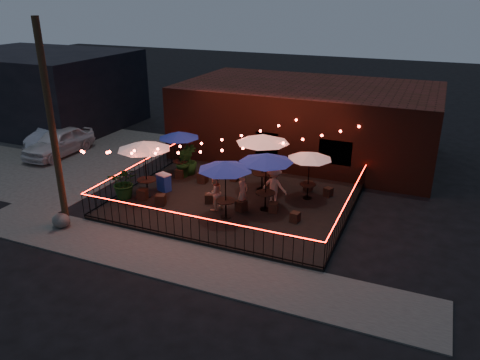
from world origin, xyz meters
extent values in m
plane|color=black|center=(0.00, 0.00, 0.00)|extent=(110.00, 110.00, 0.00)
cube|color=black|center=(0.00, 2.00, 0.07)|extent=(10.00, 8.00, 0.15)
cube|color=#3E3B39|center=(0.00, -3.25, 0.03)|extent=(18.00, 2.50, 0.05)
cube|color=#3E3B39|center=(-12.00, 4.00, 0.01)|extent=(11.00, 12.00, 0.02)
cube|color=#34160E|center=(1.00, 10.00, 2.00)|extent=(14.00, 8.00, 4.00)
cube|color=black|center=(0.00, 6.12, 1.10)|extent=(1.20, 0.24, 2.20)
cube|color=black|center=(3.50, 6.12, 1.60)|extent=(1.60, 0.24, 1.20)
cube|color=black|center=(-18.00, 9.00, 2.50)|extent=(12.00, 9.00, 5.00)
cylinder|color=#322414|center=(-5.40, -2.60, 4.00)|extent=(0.26, 0.26, 8.00)
cube|color=black|center=(0.00, -2.00, 0.23)|extent=(10.00, 0.04, 0.04)
cube|color=black|center=(0.00, -2.00, 1.15)|extent=(10.00, 0.04, 0.04)
cube|color=#FF1006|center=(0.00, -2.00, 1.18)|extent=(10.00, 0.03, 0.02)
cube|color=black|center=(-5.00, 2.00, 0.23)|extent=(0.04, 8.00, 0.04)
cube|color=black|center=(-5.00, 2.00, 1.15)|extent=(0.04, 8.00, 0.04)
cube|color=#FF1006|center=(-5.00, 2.00, 1.18)|extent=(0.03, 8.00, 0.02)
cube|color=black|center=(5.00, 2.00, 0.23)|extent=(0.04, 8.00, 0.04)
cube|color=black|center=(5.00, 2.00, 1.15)|extent=(0.04, 8.00, 0.04)
cube|color=#FF1006|center=(5.00, 2.00, 1.18)|extent=(0.03, 8.00, 0.02)
cylinder|color=black|center=(-3.80, 0.84, 0.17)|extent=(0.47, 0.47, 0.03)
cylinder|color=black|center=(-3.80, 0.84, 0.55)|extent=(0.06, 0.06, 0.77)
cylinder|color=black|center=(-3.80, 0.84, 0.94)|extent=(0.86, 0.86, 0.04)
cylinder|color=black|center=(-3.80, 0.84, 1.44)|extent=(0.05, 0.05, 2.58)
cone|color=white|center=(-3.80, 0.84, 2.57)|extent=(2.69, 2.69, 0.38)
cylinder|color=black|center=(-3.80, 3.81, 0.16)|extent=(0.41, 0.41, 0.03)
cylinder|color=black|center=(-3.80, 3.81, 0.49)|extent=(0.06, 0.06, 0.67)
cylinder|color=black|center=(-3.80, 3.81, 0.84)|extent=(0.74, 0.74, 0.04)
cylinder|color=black|center=(-3.80, 3.81, 1.26)|extent=(0.04, 0.04, 2.23)
cone|color=navy|center=(-3.80, 3.81, 2.24)|extent=(2.30, 2.30, 0.32)
cylinder|color=black|center=(0.37, 0.28, 0.17)|extent=(0.44, 0.44, 0.03)
cylinder|color=black|center=(0.37, 0.28, 0.52)|extent=(0.06, 0.06, 0.73)
cylinder|color=black|center=(0.37, 0.28, 0.90)|extent=(0.81, 0.81, 0.04)
cylinder|color=black|center=(0.37, 0.28, 1.36)|extent=(0.04, 0.04, 2.42)
cone|color=navy|center=(0.37, 0.28, 2.42)|extent=(2.25, 2.25, 0.35)
cylinder|color=black|center=(0.69, 3.58, 0.17)|extent=(0.49, 0.49, 0.03)
cylinder|color=black|center=(0.69, 3.58, 0.56)|extent=(0.07, 0.07, 0.80)
cylinder|color=black|center=(0.69, 3.58, 0.97)|extent=(0.89, 0.89, 0.04)
cylinder|color=black|center=(0.69, 3.58, 1.48)|extent=(0.05, 0.05, 2.67)
cone|color=white|center=(0.69, 3.58, 2.65)|extent=(2.83, 2.83, 0.39)
cylinder|color=black|center=(1.58, 1.62, 0.17)|extent=(0.45, 0.45, 0.03)
cylinder|color=black|center=(1.58, 1.62, 0.53)|extent=(0.06, 0.06, 0.74)
cylinder|color=black|center=(1.58, 1.62, 0.91)|extent=(0.83, 0.83, 0.04)
cylinder|color=black|center=(1.58, 1.62, 1.39)|extent=(0.05, 0.05, 2.48)
cone|color=navy|center=(1.58, 1.62, 2.48)|extent=(2.85, 2.85, 0.36)
cylinder|color=black|center=(2.92, 3.46, 0.16)|extent=(0.40, 0.40, 0.03)
cylinder|color=black|center=(2.92, 3.46, 0.48)|extent=(0.05, 0.05, 0.65)
cylinder|color=black|center=(2.92, 3.46, 0.82)|extent=(0.72, 0.72, 0.04)
cylinder|color=black|center=(2.92, 3.46, 1.23)|extent=(0.04, 0.04, 2.17)
cone|color=white|center=(2.92, 3.46, 2.18)|extent=(2.16, 2.16, 0.32)
cube|color=black|center=(-3.80, 0.43, 0.39)|extent=(0.50, 0.50, 0.49)
cube|color=black|center=(-2.73, 0.24, 0.39)|extent=(0.51, 0.51, 0.48)
cube|color=black|center=(-3.58, 3.34, 0.38)|extent=(0.47, 0.47, 0.47)
cube|color=black|center=(-2.26, 3.27, 0.40)|extent=(0.43, 0.43, 0.51)
cube|color=black|center=(-0.91, 1.28, 0.36)|extent=(0.46, 0.46, 0.42)
cube|color=black|center=(0.70, 1.09, 0.38)|extent=(0.50, 0.50, 0.47)
cube|color=black|center=(-0.94, 4.10, 0.38)|extent=(0.39, 0.39, 0.46)
cube|color=black|center=(0.85, 4.23, 0.40)|extent=(0.55, 0.55, 0.49)
cube|color=black|center=(1.99, 1.51, 0.36)|extent=(0.41, 0.41, 0.43)
cube|color=black|center=(3.09, 1.01, 0.35)|extent=(0.40, 0.40, 0.41)
cube|color=black|center=(2.70, 4.33, 0.37)|extent=(0.40, 0.40, 0.45)
cube|color=black|center=(3.72, 4.06, 0.35)|extent=(0.44, 0.44, 0.40)
imported|color=tan|center=(0.70, 1.25, 0.95)|extent=(0.43, 0.62, 1.61)
imported|color=tan|center=(-0.38, 0.76, 0.93)|extent=(0.83, 0.92, 1.55)
imported|color=tan|center=(1.76, 2.24, 1.01)|extent=(1.18, 0.76, 1.73)
imported|color=#0C360E|center=(-4.60, 0.30, 0.90)|extent=(1.70, 1.61, 1.49)
imported|color=#143410|center=(-3.43, 3.59, 0.92)|extent=(0.98, 0.86, 1.54)
imported|color=#133B0F|center=(-3.45, 4.04, 0.91)|extent=(1.00, 1.00, 1.52)
cube|color=#173BAC|center=(-3.44, 1.67, 0.54)|extent=(0.69, 0.58, 0.78)
cube|color=silver|center=(-3.44, 1.67, 0.95)|extent=(0.74, 0.63, 0.05)
ellipsoid|color=#4D4E48|center=(-5.39, -2.88, 0.32)|extent=(0.99, 0.91, 0.64)
imported|color=silver|center=(-11.97, 4.13, 0.78)|extent=(1.89, 4.59, 1.56)
imported|color=#A8A8B0|center=(-13.11, 5.55, 0.86)|extent=(2.82, 5.45, 1.71)
camera|label=1|loc=(7.71, -15.34, 8.72)|focal=35.00mm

